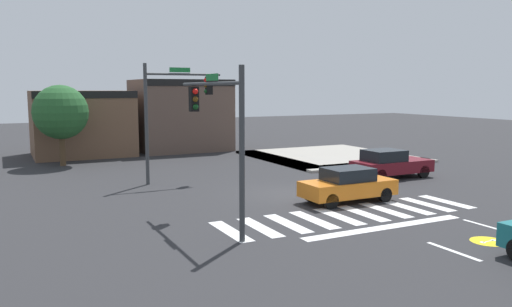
{
  "coord_description": "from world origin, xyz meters",
  "views": [
    {
      "loc": [
        -11.92,
        -19.98,
        4.83
      ],
      "look_at": [
        -1.25,
        1.17,
        1.82
      ],
      "focal_mm": 35.65,
      "sensor_mm": 36.0,
      "label": 1
    }
  ],
  "objects_px": {
    "traffic_signal_southwest": "(217,119)",
    "roadside_tree": "(61,112)",
    "car_orange": "(348,185)",
    "traffic_signal_northwest": "(173,103)",
    "car_maroon": "(390,164)"
  },
  "relations": [
    {
      "from": "car_orange",
      "to": "traffic_signal_northwest",
      "type": "bearing_deg",
      "value": -56.49
    },
    {
      "from": "traffic_signal_northwest",
      "to": "car_orange",
      "type": "xyz_separation_m",
      "value": [
        5.21,
        -7.87,
        -3.38
      ]
    },
    {
      "from": "traffic_signal_southwest",
      "to": "car_maroon",
      "type": "xyz_separation_m",
      "value": [
        12.17,
        4.91,
        -3.03
      ]
    },
    {
      "from": "traffic_signal_southwest",
      "to": "roadside_tree",
      "type": "height_order",
      "value": "traffic_signal_southwest"
    },
    {
      "from": "traffic_signal_southwest",
      "to": "roadside_tree",
      "type": "distance_m",
      "value": 18.04
    },
    {
      "from": "traffic_signal_northwest",
      "to": "roadside_tree",
      "type": "xyz_separation_m",
      "value": [
        -4.58,
        8.72,
        -0.75
      ]
    },
    {
      "from": "traffic_signal_northwest",
      "to": "roadside_tree",
      "type": "distance_m",
      "value": 9.88
    },
    {
      "from": "traffic_signal_northwest",
      "to": "car_maroon",
      "type": "relative_size",
      "value": 1.38
    },
    {
      "from": "car_maroon",
      "to": "roadside_tree",
      "type": "distance_m",
      "value": 20.24
    },
    {
      "from": "roadside_tree",
      "to": "car_maroon",
      "type": "bearing_deg",
      "value": -39.68
    },
    {
      "from": "traffic_signal_northwest",
      "to": "traffic_signal_southwest",
      "type": "height_order",
      "value": "traffic_signal_northwest"
    },
    {
      "from": "traffic_signal_northwest",
      "to": "traffic_signal_southwest",
      "type": "relative_size",
      "value": 1.1
    },
    {
      "from": "traffic_signal_southwest",
      "to": "roadside_tree",
      "type": "bearing_deg",
      "value": 10.48
    },
    {
      "from": "car_orange",
      "to": "roadside_tree",
      "type": "distance_m",
      "value": 19.44
    },
    {
      "from": "traffic_signal_southwest",
      "to": "traffic_signal_northwest",
      "type": "bearing_deg",
      "value": -8.19
    }
  ]
}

